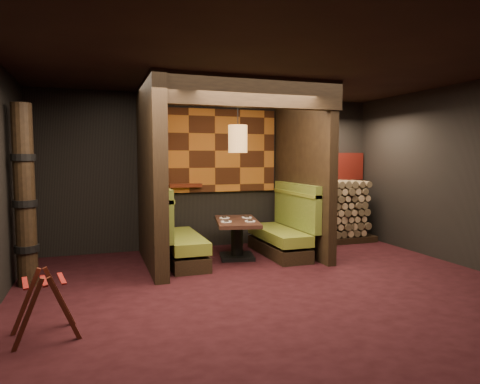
% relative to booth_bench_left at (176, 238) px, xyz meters
% --- Properties ---
extents(floor, '(6.50, 5.50, 0.02)m').
position_rel_booth_bench_left_xyz_m(floor, '(0.96, -1.65, -0.41)').
color(floor, black).
rests_on(floor, ground).
extents(ceiling, '(6.50, 5.50, 0.02)m').
position_rel_booth_bench_left_xyz_m(ceiling, '(0.96, -1.65, 2.46)').
color(ceiling, black).
rests_on(ceiling, ground).
extents(wall_back, '(6.50, 0.02, 2.85)m').
position_rel_booth_bench_left_xyz_m(wall_back, '(0.96, 1.11, 1.02)').
color(wall_back, black).
rests_on(wall_back, ground).
extents(wall_front, '(6.50, 0.02, 2.85)m').
position_rel_booth_bench_left_xyz_m(wall_front, '(0.96, -4.41, 1.02)').
color(wall_front, black).
rests_on(wall_front, ground).
extents(wall_right, '(0.02, 5.50, 2.85)m').
position_rel_booth_bench_left_xyz_m(wall_right, '(4.22, -1.65, 1.02)').
color(wall_right, black).
rests_on(wall_right, ground).
extents(partition_left, '(0.20, 2.20, 2.85)m').
position_rel_booth_bench_left_xyz_m(partition_left, '(-0.39, -0.00, 1.02)').
color(partition_left, black).
rests_on(partition_left, floor).
extents(partition_right, '(0.15, 2.10, 2.85)m').
position_rel_booth_bench_left_xyz_m(partition_right, '(2.26, 0.05, 1.02)').
color(partition_right, black).
rests_on(partition_right, floor).
extents(header_beam, '(2.85, 0.18, 0.44)m').
position_rel_booth_bench_left_xyz_m(header_beam, '(0.94, -0.95, 2.23)').
color(header_beam, black).
rests_on(header_beam, partition_left).
extents(tapa_back_panel, '(2.40, 0.06, 1.55)m').
position_rel_booth_bench_left_xyz_m(tapa_back_panel, '(0.94, 1.06, 1.42)').
color(tapa_back_panel, '#A65A1D').
rests_on(tapa_back_panel, wall_back).
extents(tapa_side_panel, '(0.04, 1.85, 1.45)m').
position_rel_booth_bench_left_xyz_m(tapa_side_panel, '(-0.27, 0.17, 1.45)').
color(tapa_side_panel, '#A65A1D').
rests_on(tapa_side_panel, partition_left).
extents(lacquer_shelf, '(0.60, 0.12, 0.07)m').
position_rel_booth_bench_left_xyz_m(lacquer_shelf, '(0.36, 1.00, 0.78)').
color(lacquer_shelf, '#582011').
rests_on(lacquer_shelf, wall_back).
extents(booth_bench_left, '(0.68, 1.60, 1.14)m').
position_rel_booth_bench_left_xyz_m(booth_bench_left, '(0.00, 0.00, 0.00)').
color(booth_bench_left, black).
rests_on(booth_bench_left, floor).
extents(booth_bench_right, '(0.68, 1.60, 1.14)m').
position_rel_booth_bench_left_xyz_m(booth_bench_right, '(1.89, 0.00, 0.00)').
color(booth_bench_right, black).
rests_on(booth_bench_right, floor).
extents(dining_table, '(0.92, 1.35, 0.65)m').
position_rel_booth_bench_left_xyz_m(dining_table, '(1.02, -0.01, 0.02)').
color(dining_table, black).
rests_on(dining_table, floor).
extents(place_settings, '(0.65, 0.68, 0.03)m').
position_rel_booth_bench_left_xyz_m(place_settings, '(1.02, -0.01, 0.26)').
color(place_settings, white).
rests_on(place_settings, dining_table).
extents(pendant_lamp, '(0.31, 0.31, 1.08)m').
position_rel_booth_bench_left_xyz_m(pendant_lamp, '(1.02, -0.06, 1.60)').
color(pendant_lamp, '#AC7B42').
rests_on(pendant_lamp, ceiling).
extents(luggage_rack, '(0.68, 0.53, 0.67)m').
position_rel_booth_bench_left_xyz_m(luggage_rack, '(-1.69, -2.41, -0.07)').
color(luggage_rack, '#4A1D12').
rests_on(luggage_rack, floor).
extents(totem_column, '(0.31, 0.31, 2.40)m').
position_rel_booth_bench_left_xyz_m(totem_column, '(-2.09, -0.55, 0.79)').
color(totem_column, black).
rests_on(totem_column, floor).
extents(firewood_stack, '(1.73, 0.70, 1.22)m').
position_rel_booth_bench_left_xyz_m(firewood_stack, '(3.25, 0.70, 0.21)').
color(firewood_stack, black).
rests_on(firewood_stack, floor).
extents(mosaic_header, '(1.83, 0.10, 0.56)m').
position_rel_booth_bench_left_xyz_m(mosaic_header, '(3.25, 1.03, 1.10)').
color(mosaic_header, maroon).
rests_on(mosaic_header, wall_back).
extents(bay_front_post, '(0.08, 0.08, 2.85)m').
position_rel_booth_bench_left_xyz_m(bay_front_post, '(2.35, 0.31, 1.02)').
color(bay_front_post, black).
rests_on(bay_front_post, floor).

